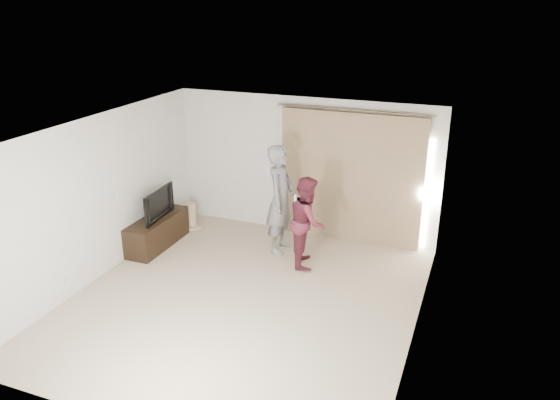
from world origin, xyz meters
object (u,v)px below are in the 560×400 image
(tv_console, at_px, (157,232))
(tv, at_px, (155,204))
(person_man, at_px, (281,199))
(person_woman, at_px, (308,221))

(tv_console, bearing_deg, tv, 0.00)
(tv, bearing_deg, person_man, -77.10)
(person_man, xyz_separation_m, person_woman, (0.60, -0.31, -0.20))
(tv_console, distance_m, person_man, 2.36)
(person_woman, bearing_deg, person_man, 152.41)
(tv_console, xyz_separation_m, tv, (0.00, 0.00, 0.55))
(tv_console, bearing_deg, person_woman, 6.90)
(tv, height_order, person_woman, person_woman)
(tv_console, height_order, person_man, person_man)
(tv_console, height_order, tv, tv)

